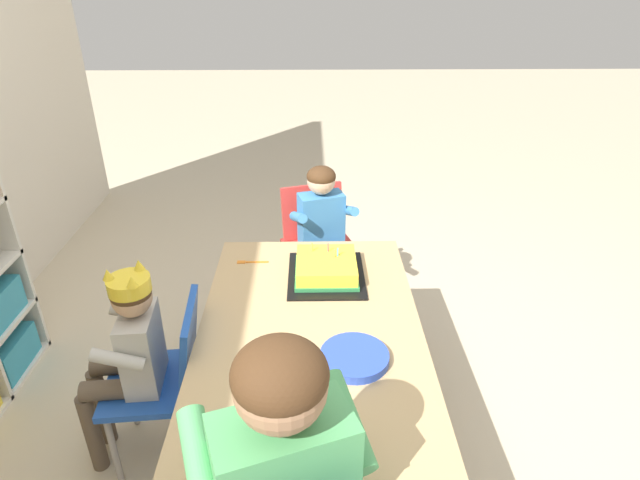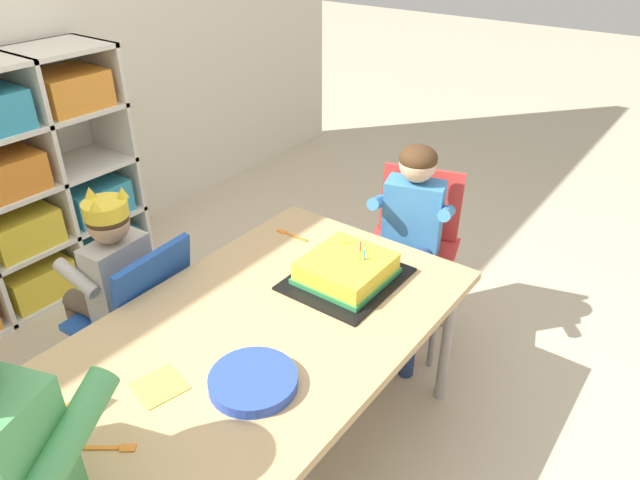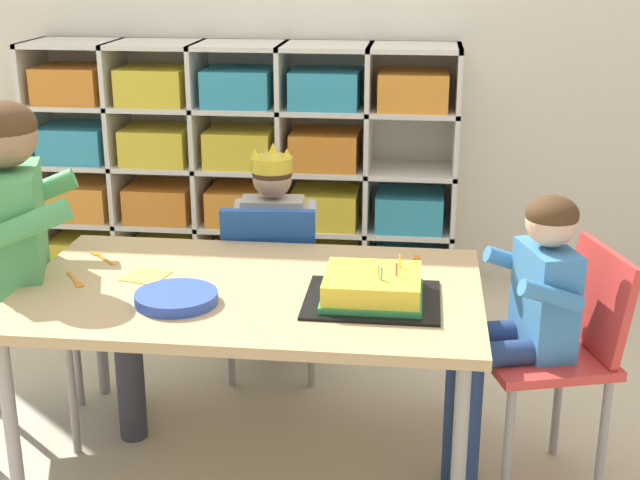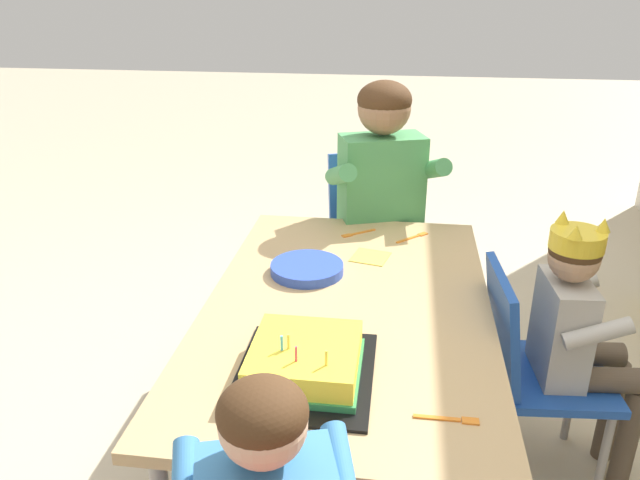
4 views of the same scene
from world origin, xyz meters
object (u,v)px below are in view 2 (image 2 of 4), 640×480
Objects in this scene: child_with_crown at (111,272)px; guest_at_table_side at (409,229)px; fork_at_table_front_edge at (60,406)px; adult_helper_seated at (11,440)px; classroom_chair_guest_side at (413,242)px; fork_by_napkin at (290,235)px; activity_table at (259,339)px; paper_plate_stack at (253,381)px; classroom_chair_blue at (140,314)px; fork_beside_plate_stack at (110,448)px; birthday_cake_on_tray at (346,271)px.

guest_at_table_side reaches higher than child_with_crown.
guest_at_table_side reaches higher than fork_at_table_front_edge.
classroom_chair_guest_side is (1.50, -0.11, -0.22)m from adult_helper_seated.
adult_helper_seated reaches higher than fork_by_napkin.
guest_at_table_side is (0.75, -0.07, 0.04)m from activity_table.
classroom_chair_guest_side reaches higher than fork_by_napkin.
guest_at_table_side is 3.82× the size of paper_plate_stack.
fork_by_napkin reaches higher than activity_table.
classroom_chair_blue is 0.58m from fork_by_napkin.
fork_at_table_front_edge is at bearing -38.10° from fork_beside_plate_stack.
child_with_crown is at bearing -66.84° from adult_helper_seated.
classroom_chair_guest_side is 1.37m from fork_at_table_front_edge.
classroom_chair_blue is at bearing 122.93° from birthday_cake_on_tray.
fork_at_table_front_edge is at bearing 31.05° from classroom_chair_blue.
classroom_chair_guest_side reaches higher than fork_beside_plate_stack.
classroom_chair_blue is at bearing -78.10° from fork_beside_plate_stack.
fork_at_table_front_edge is (-0.32, 0.32, -0.01)m from paper_plate_stack.
birthday_cake_on_tray is (0.34, -0.06, 0.07)m from activity_table.
classroom_chair_blue is 0.73m from fork_beside_plate_stack.
child_with_crown is 1.11m from classroom_chair_guest_side.
paper_plate_stack is 1.67× the size of fork_by_napkin.
child_with_crown is 7.00× the size of fork_beside_plate_stack.
paper_plate_stack reaches higher than fork_beside_plate_stack.
classroom_chair_blue is 1.04m from classroom_chair_guest_side.
child_with_crown is 0.79m from fork_beside_plate_stack.
fork_at_table_front_edge is at bearing 135.06° from paper_plate_stack.
classroom_chair_guest_side is 1.04m from paper_plate_stack.
classroom_chair_guest_side is at bearing -2.51° from activity_table.
fork_at_table_front_edge is at bearing 39.66° from child_with_crown.
activity_table is 3.55× the size of birthday_cake_on_tray.
classroom_chair_blue is 5.57× the size of fork_beside_plate_stack.
activity_table is 11.05× the size of fork_beside_plate_stack.
guest_at_table_side reaches higher than paper_plate_stack.
guest_at_table_side is 7.59× the size of fork_at_table_front_edge.
fork_beside_plate_stack is 0.87× the size of fork_by_napkin.
birthday_cake_on_tray is at bearing 28.84° from fork_at_table_front_edge.
classroom_chair_guest_side reaches higher than paper_plate_stack.
activity_table is at bearing -111.50° from guest_at_table_side.
classroom_chair_guest_side is (0.88, -0.55, 0.05)m from classroom_chair_blue.
birthday_cake_on_tray is at bearing -129.82° from fork_beside_plate_stack.
adult_helper_seated is at bearing 21.23° from fork_beside_plate_stack.
birthday_cake_on_tray reaches higher than fork_at_table_front_edge.
adult_helper_seated is (-0.61, -0.55, 0.14)m from child_with_crown.
adult_helper_seated is 1.52m from classroom_chair_guest_side.
guest_at_table_side is at bearing 134.12° from child_with_crown.
paper_plate_stack reaches higher than fork_by_napkin.
child_with_crown reaches higher than fork_at_table_front_edge.
child_with_crown reaches higher than birthday_cake_on_tray.
adult_helper_seated is (-0.65, 0.08, 0.14)m from activity_table.
birthday_cake_on_tray is 3.24× the size of fork_at_table_front_edge.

